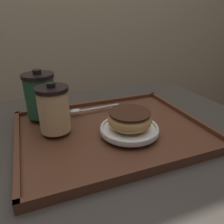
{
  "coord_description": "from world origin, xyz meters",
  "views": [
    {
      "loc": [
        -0.22,
        -0.5,
        1.02
      ],
      "look_at": [
        -0.03,
        -0.01,
        0.78
      ],
      "focal_mm": 35.0,
      "sensor_mm": 36.0,
      "label": 1
    }
  ],
  "objects_px": {
    "coffee_cup_rear": "(40,95)",
    "spoon": "(84,110)",
    "donut_chocolate_glazed": "(129,119)",
    "coffee_cup_front": "(54,109)"
  },
  "relations": [
    {
      "from": "coffee_cup_front",
      "to": "donut_chocolate_glazed",
      "type": "xyz_separation_m",
      "value": [
        0.17,
        -0.08,
        -0.02
      ]
    },
    {
      "from": "donut_chocolate_glazed",
      "to": "spoon",
      "type": "bearing_deg",
      "value": 114.61
    },
    {
      "from": "donut_chocolate_glazed",
      "to": "spoon",
      "type": "relative_size",
      "value": 0.67
    },
    {
      "from": "coffee_cup_rear",
      "to": "spoon",
      "type": "relative_size",
      "value": 0.83
    },
    {
      "from": "coffee_cup_rear",
      "to": "spoon",
      "type": "distance_m",
      "value": 0.13
    },
    {
      "from": "donut_chocolate_glazed",
      "to": "coffee_cup_front",
      "type": "bearing_deg",
      "value": 155.93
    },
    {
      "from": "coffee_cup_rear",
      "to": "donut_chocolate_glazed",
      "type": "height_order",
      "value": "coffee_cup_rear"
    },
    {
      "from": "coffee_cup_front",
      "to": "spoon",
      "type": "distance_m",
      "value": 0.14
    },
    {
      "from": "coffee_cup_rear",
      "to": "spoon",
      "type": "bearing_deg",
      "value": -8.75
    },
    {
      "from": "spoon",
      "to": "donut_chocolate_glazed",
      "type": "bearing_deg",
      "value": 111.45
    }
  ]
}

